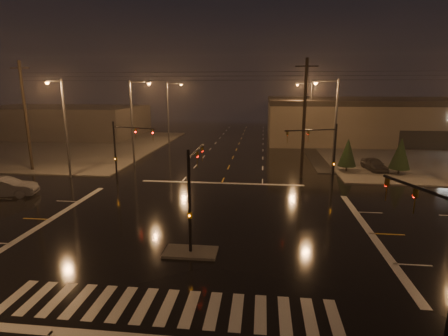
{
  "coord_description": "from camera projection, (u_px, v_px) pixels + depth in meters",
  "views": [
    {
      "loc": [
        3.9,
        -21.9,
        9.2
      ],
      "look_at": [
        0.94,
        4.71,
        3.0
      ],
      "focal_mm": 28.0,
      "sensor_mm": 36.0,
      "label": 1
    }
  ],
  "objects": [
    {
      "name": "ground",
      "position": [
        203.0,
        226.0,
        23.7
      ],
      "size": [
        140.0,
        140.0,
        0.0
      ],
      "primitive_type": "plane",
      "color": "black",
      "rests_on": "ground"
    },
    {
      "name": "sidewalk_ne",
      "position": [
        447.0,
        153.0,
        49.5
      ],
      "size": [
        36.0,
        36.0,
        0.12
      ],
      "primitive_type": "cube",
      "color": "#46443F",
      "rests_on": "ground"
    },
    {
      "name": "sidewalk_nw",
      "position": [
        50.0,
        146.0,
        55.97
      ],
      "size": [
        36.0,
        36.0,
        0.12
      ],
      "primitive_type": "cube",
      "color": "#46443F",
      "rests_on": "ground"
    },
    {
      "name": "median_island",
      "position": [
        191.0,
        252.0,
        19.81
      ],
      "size": [
        3.0,
        1.6,
        0.15
      ],
      "primitive_type": "cube",
      "color": "#46443F",
      "rests_on": "ground"
    },
    {
      "name": "crosswalk",
      "position": [
        167.0,
        307.0,
        14.99
      ],
      "size": [
        15.0,
        2.6,
        0.01
      ],
      "primitive_type": "cube",
      "color": "beige",
      "rests_on": "ground"
    },
    {
      "name": "stop_bar_far",
      "position": [
        222.0,
        183.0,
        34.35
      ],
      "size": [
        16.0,
        0.5,
        0.01
      ],
      "primitive_type": "cube",
      "color": "beige",
      "rests_on": "ground"
    },
    {
      "name": "retail_building",
      "position": [
        435.0,
        117.0,
        63.58
      ],
      "size": [
        60.2,
        28.3,
        7.2
      ],
      "color": "brown",
      "rests_on": "ground"
    },
    {
      "name": "commercial_block",
      "position": [
        61.0,
        121.0,
        67.51
      ],
      "size": [
        30.0,
        18.0,
        5.6
      ],
      "primitive_type": "cube",
      "color": "#413C39",
      "rests_on": "ground"
    },
    {
      "name": "signal_mast_median",
      "position": [
        193.0,
        185.0,
        19.88
      ],
      "size": [
        0.25,
        4.59,
        6.0
      ],
      "color": "black",
      "rests_on": "ground"
    },
    {
      "name": "signal_mast_ne",
      "position": [
        324.0,
        148.0,
        31.63
      ],
      "size": [
        4.84,
        1.86,
        6.0
      ],
      "color": "black",
      "rests_on": "ground"
    },
    {
      "name": "signal_mast_nw",
      "position": [
        123.0,
        145.0,
        33.68
      ],
      "size": [
        4.84,
        1.86,
        6.0
      ],
      "color": "black",
      "rests_on": "ground"
    },
    {
      "name": "signal_mast_se",
      "position": [
        440.0,
        247.0,
        12.32
      ],
      "size": [
        1.55,
        3.87,
        6.0
      ],
      "color": "black",
      "rests_on": "ground"
    },
    {
      "name": "streetlight_1",
      "position": [
        134.0,
        117.0,
        41.03
      ],
      "size": [
        2.77,
        0.32,
        10.0
      ],
      "color": "#38383A",
      "rests_on": "ground"
    },
    {
      "name": "streetlight_2",
      "position": [
        170.0,
        109.0,
        56.52
      ],
      "size": [
        2.77,
        0.32,
        10.0
      ],
      "color": "#38383A",
      "rests_on": "ground"
    },
    {
      "name": "streetlight_3",
      "position": [
        333.0,
        120.0,
        36.68
      ],
      "size": [
        2.77,
        0.32,
        10.0
      ],
      "color": "#38383A",
      "rests_on": "ground"
    },
    {
      "name": "streetlight_4",
      "position": [
        309.0,
        109.0,
        56.04
      ],
      "size": [
        2.77,
        0.32,
        10.0
      ],
      "color": "#38383A",
      "rests_on": "ground"
    },
    {
      "name": "streetlight_5",
      "position": [
        63.0,
        122.0,
        34.95
      ],
      "size": [
        0.32,
        2.77,
        10.0
      ],
      "color": "#38383A",
      "rests_on": "ground"
    },
    {
      "name": "utility_pole_0",
      "position": [
        26.0,
        116.0,
        38.25
      ],
      "size": [
        2.2,
        0.32,
        12.0
      ],
      "color": "black",
      "rests_on": "ground"
    },
    {
      "name": "utility_pole_1",
      "position": [
        304.0,
        119.0,
        35.01
      ],
      "size": [
        2.2,
        0.32,
        12.0
      ],
      "color": "black",
      "rests_on": "ground"
    },
    {
      "name": "conifer_0",
      "position": [
        348.0,
        152.0,
        38.31
      ],
      "size": [
        1.97,
        1.97,
        3.77
      ],
      "color": "black",
      "rests_on": "ground"
    },
    {
      "name": "conifer_1",
      "position": [
        401.0,
        153.0,
        37.02
      ],
      "size": [
        2.13,
        2.13,
        4.04
      ],
      "color": "black",
      "rests_on": "ground"
    },
    {
      "name": "car_parked",
      "position": [
        374.0,
        165.0,
        39.27
      ],
      "size": [
        2.34,
        4.46,
        1.45
      ],
      "primitive_type": "imported",
      "rotation": [
        0.0,
        0.0,
        0.15
      ],
      "color": "black",
      "rests_on": "ground"
    },
    {
      "name": "car_crossing",
      "position": [
        5.0,
        187.0,
        29.91
      ],
      "size": [
        5.32,
        3.01,
        1.66
      ],
      "primitive_type": "imported",
      "rotation": [
        0.0,
        0.0,
        1.84
      ],
      "color": "slate",
      "rests_on": "ground"
    }
  ]
}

